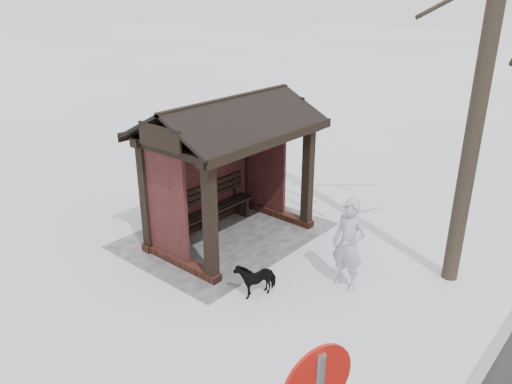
# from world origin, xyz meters

# --- Properties ---
(ground) EXTENTS (120.00, 120.00, 0.00)m
(ground) POSITION_xyz_m (0.00, 0.00, 0.00)
(ground) COLOR white
(ground) RESTS_ON ground
(kerb) EXTENTS (120.00, 0.15, 0.06)m
(kerb) POSITION_xyz_m (0.00, 5.50, 0.01)
(kerb) COLOR gray
(kerb) RESTS_ON ground
(trampled_patch) EXTENTS (4.20, 3.20, 0.02)m
(trampled_patch) POSITION_xyz_m (0.00, -0.20, 0.01)
(trampled_patch) COLOR gray
(trampled_patch) RESTS_ON ground
(bus_shelter) EXTENTS (3.60, 2.40, 3.09)m
(bus_shelter) POSITION_xyz_m (0.00, -0.16, 2.17)
(bus_shelter) COLOR #321712
(bus_shelter) RESTS_ON ground
(pedestrian) EXTENTS (0.43, 0.64, 1.71)m
(pedestrian) POSITION_xyz_m (0.03, 2.86, 0.86)
(pedestrian) COLOR #AFA5C1
(pedestrian) RESTS_ON ground
(dog) EXTENTS (0.81, 0.56, 0.63)m
(dog) POSITION_xyz_m (1.26, 1.76, 0.31)
(dog) COLOR black
(dog) RESTS_ON ground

